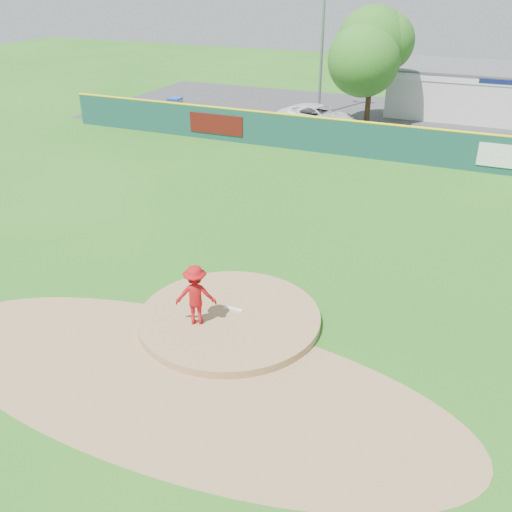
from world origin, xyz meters
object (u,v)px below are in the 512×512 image
at_px(van, 318,117).
at_px(playground_slide, 175,107).
at_px(pitcher, 196,295).
at_px(light_pole_left, 323,26).
at_px(pool_building_grp, 503,92).
at_px(deciduous_tree, 372,56).

height_order(van, playground_slide, van).
height_order(pitcher, light_pole_left, light_pole_left).
relative_size(pool_building_grp, deciduous_tree, 2.07).
xyz_separation_m(van, pool_building_grp, (10.90, 8.70, 0.90)).
xyz_separation_m(deciduous_tree, light_pole_left, (-4.00, 2.00, 1.50)).
bearing_deg(light_pole_left, deciduous_tree, -26.57).
height_order(pool_building_grp, light_pole_left, light_pole_left).
bearing_deg(van, deciduous_tree, -47.49).
relative_size(playground_slide, light_pole_left, 0.22).
height_order(pool_building_grp, playground_slide, pool_building_grp).
distance_m(pitcher, light_pole_left, 28.67).
bearing_deg(light_pole_left, playground_slide, -152.31).
relative_size(pitcher, deciduous_tree, 0.25).
bearing_deg(pitcher, playground_slide, -81.39).
height_order(pitcher, van, pitcher).
xyz_separation_m(pitcher, playground_slide, (-14.49, 22.93, -0.49)).
relative_size(pool_building_grp, light_pole_left, 1.38).
height_order(deciduous_tree, light_pole_left, light_pole_left).
xyz_separation_m(pitcher, pool_building_grp, (6.69, 32.74, 0.49)).
distance_m(van, deciduous_tree, 5.07).
height_order(pitcher, pool_building_grp, pool_building_grp).
relative_size(pool_building_grp, playground_slide, 6.17).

